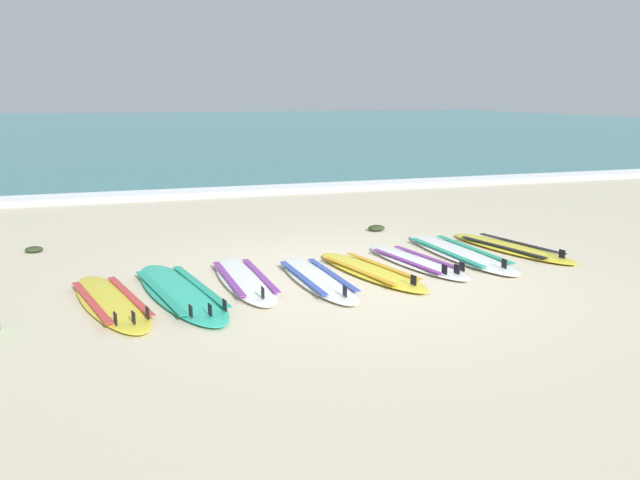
# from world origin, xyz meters

# --- Properties ---
(ground_plane) EXTENTS (80.00, 80.00, 0.00)m
(ground_plane) POSITION_xyz_m (0.00, 0.00, 0.00)
(ground_plane) COLOR beige
(sea) EXTENTS (80.00, 60.00, 0.10)m
(sea) POSITION_xyz_m (0.00, 36.34, 0.05)
(sea) COLOR teal
(sea) RESTS_ON ground
(wave_foam_strip) EXTENTS (80.00, 0.81, 0.11)m
(wave_foam_strip) POSITION_xyz_m (0.00, 6.75, 0.06)
(wave_foam_strip) COLOR white
(wave_foam_strip) RESTS_ON ground
(surfboard_0) EXTENTS (1.06, 2.21, 0.18)m
(surfboard_0) POSITION_xyz_m (-2.77, -0.19, 0.04)
(surfboard_0) COLOR yellow
(surfboard_0) RESTS_ON ground
(surfboard_1) EXTENTS (1.11, 2.53, 0.18)m
(surfboard_1) POSITION_xyz_m (-2.07, -0.06, 0.04)
(surfboard_1) COLOR #2DB793
(surfboard_1) RESTS_ON ground
(surfboard_2) EXTENTS (0.62, 2.09, 0.18)m
(surfboard_2) POSITION_xyz_m (-1.32, 0.19, 0.04)
(surfboard_2) COLOR white
(surfboard_2) RESTS_ON ground
(surfboard_3) EXTENTS (0.65, 2.07, 0.18)m
(surfboard_3) POSITION_xyz_m (-0.52, -0.03, 0.04)
(surfboard_3) COLOR silver
(surfboard_3) RESTS_ON ground
(surfboard_4) EXTENTS (1.00, 2.09, 0.18)m
(surfboard_4) POSITION_xyz_m (0.19, 0.09, 0.04)
(surfboard_4) COLOR yellow
(surfboard_4) RESTS_ON ground
(surfboard_5) EXTENTS (0.88, 1.99, 0.18)m
(surfboard_5) POSITION_xyz_m (0.90, 0.31, 0.04)
(surfboard_5) COLOR white
(surfboard_5) RESTS_ON ground
(surfboard_6) EXTENTS (0.79, 2.43, 0.18)m
(surfboard_6) POSITION_xyz_m (1.65, 0.56, 0.04)
(surfboard_6) COLOR white
(surfboard_6) RESTS_ON ground
(surfboard_7) EXTENTS (1.05, 2.15, 0.18)m
(surfboard_7) POSITION_xyz_m (2.47, 0.61, 0.04)
(surfboard_7) COLOR yellow
(surfboard_7) RESTS_ON ground
(seaweed_clump_near_shoreline) EXTENTS (0.23, 0.19, 0.08)m
(seaweed_clump_near_shoreline) POSITION_xyz_m (-3.81, 2.44, 0.04)
(seaweed_clump_near_shoreline) COLOR #2D381E
(seaweed_clump_near_shoreline) RESTS_ON ground
(seaweed_clump_mid_sand) EXTENTS (0.27, 0.22, 0.09)m
(seaweed_clump_mid_sand) POSITION_xyz_m (1.18, 2.33, 0.05)
(seaweed_clump_mid_sand) COLOR #2D381E
(seaweed_clump_mid_sand) RESTS_ON ground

